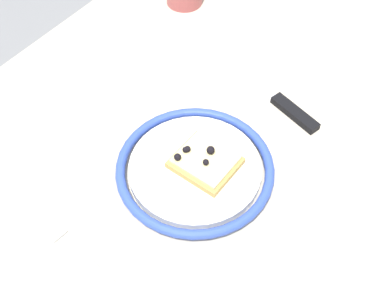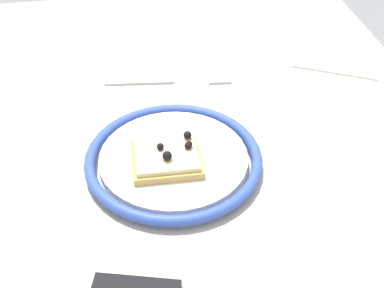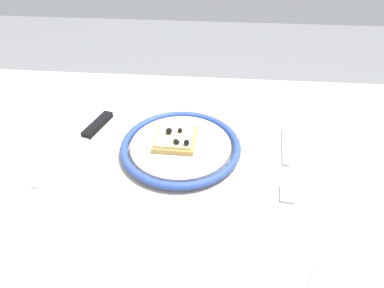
{
  "view_description": "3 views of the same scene",
  "coord_description": "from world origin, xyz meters",
  "px_view_note": "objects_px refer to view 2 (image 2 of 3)",
  "views": [
    {
      "loc": [
        -0.37,
        -0.29,
        1.31
      ],
      "look_at": [
        -0.0,
        -0.03,
        0.75
      ],
      "focal_mm": 46.77,
      "sensor_mm": 36.0,
      "label": 1
    },
    {
      "loc": [
        0.49,
        -0.11,
        1.18
      ],
      "look_at": [
        -0.03,
        -0.02,
        0.74
      ],
      "focal_mm": 49.59,
      "sensor_mm": 36.0,
      "label": 2
    },
    {
      "loc": [
        -0.09,
        0.44,
        1.12
      ],
      "look_at": [
        -0.05,
        -0.05,
        0.73
      ],
      "focal_mm": 30.7,
      "sensor_mm": 36.0,
      "label": 3
    }
  ],
  "objects_px": {
    "pizza_slice_near": "(167,157)",
    "fork": "(170,81)",
    "dining_table": "(212,224)",
    "plate": "(174,159)",
    "napkin": "(337,56)"
  },
  "relations": [
    {
      "from": "pizza_slice_near",
      "to": "fork",
      "type": "height_order",
      "value": "pizza_slice_near"
    },
    {
      "from": "dining_table",
      "to": "pizza_slice_near",
      "type": "xyz_separation_m",
      "value": [
        -0.01,
        -0.06,
        0.12
      ]
    },
    {
      "from": "plate",
      "to": "pizza_slice_near",
      "type": "bearing_deg",
      "value": -42.21
    },
    {
      "from": "dining_table",
      "to": "fork",
      "type": "relative_size",
      "value": 5.55
    },
    {
      "from": "fork",
      "to": "napkin",
      "type": "height_order",
      "value": "same"
    },
    {
      "from": "plate",
      "to": "napkin",
      "type": "xyz_separation_m",
      "value": [
        -0.23,
        0.31,
        -0.01
      ]
    },
    {
      "from": "fork",
      "to": "pizza_slice_near",
      "type": "bearing_deg",
      "value": -8.52
    },
    {
      "from": "plate",
      "to": "napkin",
      "type": "distance_m",
      "value": 0.39
    },
    {
      "from": "fork",
      "to": "dining_table",
      "type": "bearing_deg",
      "value": 7.06
    },
    {
      "from": "dining_table",
      "to": "fork",
      "type": "distance_m",
      "value": 0.24
    },
    {
      "from": "plate",
      "to": "pizza_slice_near",
      "type": "relative_size",
      "value": 2.58
    },
    {
      "from": "dining_table",
      "to": "napkin",
      "type": "xyz_separation_m",
      "value": [
        -0.25,
        0.26,
        0.1
      ]
    },
    {
      "from": "fork",
      "to": "napkin",
      "type": "xyz_separation_m",
      "value": [
        -0.03,
        0.29,
        0.0
      ]
    },
    {
      "from": "plate",
      "to": "napkin",
      "type": "height_order",
      "value": "plate"
    },
    {
      "from": "fork",
      "to": "napkin",
      "type": "distance_m",
      "value": 0.29
    }
  ]
}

